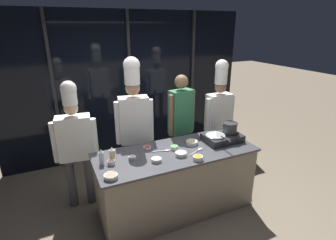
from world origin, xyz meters
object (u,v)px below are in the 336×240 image
prep_bowl_shrimp (156,160)px  person_guest (181,118)px  portable_stove (222,138)px  prep_bowl_onion (132,157)px  chef_head (75,139)px  chef_line (219,111)px  stock_pot (230,127)px  squeeze_bottle_oil (112,154)px  prep_bowl_mushrooms (111,176)px  chef_sous (134,117)px  prep_bowl_soy_glaze (111,162)px  squeeze_bottle_clear (101,157)px  prep_bowl_bell_pepper (147,148)px  prep_bowl_noodles (181,154)px  serving_spoon_slotted (199,150)px  prep_bowl_ginger (192,142)px  serving_spoon_solid (165,151)px  prep_bowl_carrots (198,158)px  frying_pan (216,134)px  prep_bowl_scallions (174,147)px

prep_bowl_shrimp → person_guest: (0.72, 0.76, 0.17)m
portable_stove → prep_bowl_onion: (-1.32, 0.03, -0.03)m
chef_head → chef_line: bearing=-173.8°
stock_pot → chef_line: size_ratio=0.12×
chef_line → squeeze_bottle_oil: bearing=14.6°
prep_bowl_mushrooms → person_guest: 1.59m
squeeze_bottle_oil → chef_sous: chef_sous is taller
prep_bowl_soy_glaze → chef_line: size_ratio=0.05×
squeeze_bottle_clear → prep_bowl_soy_glaze: bearing=-32.0°
person_guest → prep_bowl_onion: bearing=20.2°
portable_stove → squeeze_bottle_clear: size_ratio=2.66×
prep_bowl_bell_pepper → prep_bowl_noodles: size_ratio=0.68×
serving_spoon_slotted → chef_head: size_ratio=0.14×
prep_bowl_ginger → chef_line: size_ratio=0.08×
prep_bowl_ginger → serving_spoon_solid: (-0.42, -0.03, -0.02)m
prep_bowl_carrots → prep_bowl_bell_pepper: prep_bowl_carrots is taller
squeeze_bottle_oil → prep_bowl_noodles: size_ratio=1.16×
serving_spoon_slotted → chef_sous: size_ratio=0.12×
prep_bowl_shrimp → prep_bowl_soy_glaze: (-0.51, 0.16, 0.01)m
prep_bowl_bell_pepper → frying_pan: bearing=-12.5°
squeeze_bottle_clear → portable_stove: bearing=-2.0°
prep_bowl_scallions → person_guest: size_ratio=0.05×
prep_bowl_onion → serving_spoon_slotted: prep_bowl_onion is taller
serving_spoon_slotted → serving_spoon_solid: 0.45m
prep_bowl_soy_glaze → chef_line: 2.03m
squeeze_bottle_clear → prep_bowl_soy_glaze: squeeze_bottle_clear is taller
stock_pot → chef_sous: size_ratio=0.11×
squeeze_bottle_oil → prep_bowl_ginger: bearing=-1.1°
prep_bowl_carrots → prep_bowl_scallions: size_ratio=1.30×
person_guest → squeeze_bottle_oil: bearing=12.4°
portable_stove → prep_bowl_noodles: 0.76m
serving_spoon_solid → prep_bowl_scallions: bearing=-5.2°
squeeze_bottle_oil → prep_bowl_scallions: (0.81, -0.06, -0.05)m
prep_bowl_carrots → chef_line: chef_line is taller
prep_bowl_carrots → person_guest: size_ratio=0.07×
prep_bowl_mushrooms → chef_head: bearing=105.1°
prep_bowl_onion → prep_bowl_ginger: bearing=3.2°
squeeze_bottle_oil → person_guest: 1.30m
chef_sous → squeeze_bottle_clear: bearing=53.3°
prep_bowl_soy_glaze → person_guest: 1.38m
serving_spoon_slotted → prep_bowl_soy_glaze: bearing=174.2°
prep_bowl_soy_glaze → prep_bowl_onion: size_ratio=0.96×
chef_sous → person_guest: size_ratio=1.17×
stock_pot → prep_bowl_noodles: bearing=-170.2°
portable_stove → squeeze_bottle_oil: squeeze_bottle_oil is taller
prep_bowl_noodles → frying_pan: bearing=13.1°
prep_bowl_shrimp → person_guest: 1.06m
prep_bowl_noodles → serving_spoon_solid: size_ratio=0.61×
squeeze_bottle_oil → chef_head: (-0.36, 0.54, 0.05)m
prep_bowl_bell_pepper → person_guest: 0.83m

